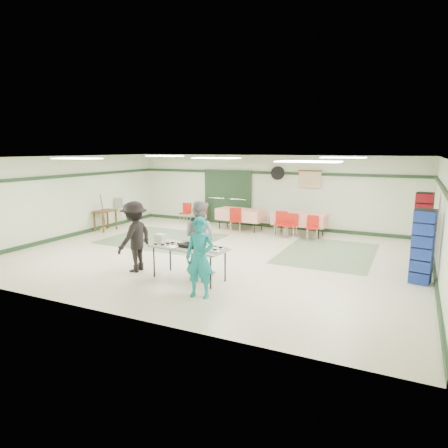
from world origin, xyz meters
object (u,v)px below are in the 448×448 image
at_px(serving_table, 189,249).
at_px(dining_table_b, 240,214).
at_px(chair_a, 291,223).
at_px(printer_table, 105,213).
at_px(volunteer_grey, 200,237).
at_px(volunteer_dark, 135,237).
at_px(broom, 103,212).
at_px(chair_loose_a, 202,211).
at_px(chair_loose_b, 186,211).
at_px(crate_stack_blue_b, 423,247).
at_px(volunteer_teal, 200,258).
at_px(chair_b, 281,221).
at_px(office_printer, 123,202).
at_px(chair_c, 313,225).
at_px(chair_d, 235,218).
at_px(crate_stack_red, 422,227).
at_px(dining_table_a, 299,219).
at_px(crate_stack_blue_a, 422,240).

distance_m(serving_table, dining_table_b, 5.86).
relative_size(chair_a, printer_table, 1.01).
xyz_separation_m(serving_table, volunteer_grey, (-0.01, 0.54, 0.16)).
relative_size(volunteer_dark, broom, 1.31).
height_order(chair_loose_a, chair_loose_b, chair_loose_a).
bearing_deg(crate_stack_blue_b, volunteer_teal, -144.39).
distance_m(volunteer_dark, printer_table, 5.35).
bearing_deg(printer_table, dining_table_b, 29.49).
height_order(volunteer_dark, chair_b, volunteer_dark).
bearing_deg(volunteer_teal, office_printer, 132.19).
xyz_separation_m(volunteer_grey, office_printer, (-5.55, 3.92, 0.05)).
xyz_separation_m(serving_table, chair_a, (0.89, 5.16, -0.21)).
height_order(volunteer_grey, crate_stack_blue_b, volunteer_grey).
relative_size(chair_c, chair_loose_a, 0.95).
height_order(chair_a, chair_loose_a, chair_loose_a).
bearing_deg(chair_loose_a, broom, -146.95).
relative_size(serving_table, printer_table, 2.29).
relative_size(volunteer_teal, dining_table_b, 0.91).
bearing_deg(chair_d, crate_stack_red, -33.12).
height_order(dining_table_a, crate_stack_blue_b, crate_stack_blue_b).
relative_size(dining_table_a, crate_stack_blue_b, 1.11).
height_order(volunteer_grey, printer_table, volunteer_grey).
height_order(volunteer_dark, broom, volunteer_dark).
xyz_separation_m(volunteer_grey, volunteer_dark, (-1.48, -0.55, -0.02)).
relative_size(chair_c, crate_stack_blue_a, 0.54).
relative_size(volunteer_dark, chair_loose_b, 2.12).
relative_size(crate_stack_blue_b, printer_table, 2.01).
distance_m(volunteer_dark, chair_loose_a, 6.42).
xyz_separation_m(chair_c, chair_loose_a, (-4.64, 1.05, 0.03)).
xyz_separation_m(crate_stack_blue_a, crate_stack_red, (0.00, 0.87, 0.16)).
bearing_deg(volunteer_teal, volunteer_dark, 151.79).
relative_size(chair_d, office_printer, 2.00).
height_order(chair_loose_a, broom, broom).
distance_m(chair_c, crate_stack_red, 3.40).
relative_size(volunteer_grey, chair_b, 2.01).
distance_m(dining_table_b, chair_c, 2.85).
distance_m(printer_table, broom, 0.09).
xyz_separation_m(dining_table_b, chair_loose_a, (-1.85, 0.48, -0.05)).
distance_m(volunteer_dark, office_printer, 6.04).
height_order(chair_b, printer_table, chair_b).
relative_size(volunteer_dark, chair_d, 1.96).
xyz_separation_m(crate_stack_red, crate_stack_blue_b, (0.00, -1.94, -0.09)).
distance_m(volunteer_dark, chair_loose_b, 6.41).
bearing_deg(serving_table, chair_d, 108.52).
height_order(serving_table, dining_table_b, dining_table_b).
xyz_separation_m(dining_table_a, chair_b, (-0.47, -0.57, -0.04)).
xyz_separation_m(chair_d, broom, (-4.49, -1.70, 0.14)).
bearing_deg(crate_stack_red, chair_loose_b, 166.15).
height_order(crate_stack_blue_b, office_printer, crate_stack_blue_b).
height_order(chair_d, office_printer, office_printer).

